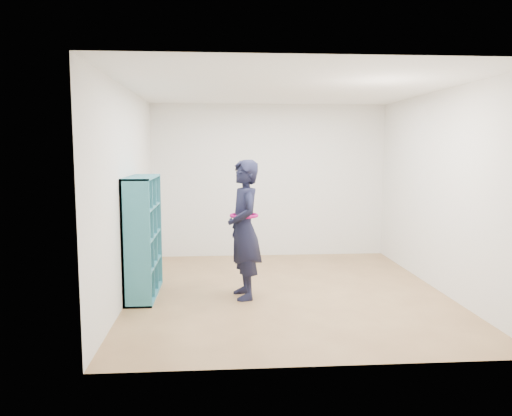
{
  "coord_description": "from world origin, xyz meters",
  "views": [
    {
      "loc": [
        -0.87,
        -6.27,
        1.85
      ],
      "look_at": [
        -0.38,
        0.3,
        1.07
      ],
      "focal_mm": 35.0,
      "sensor_mm": 36.0,
      "label": 1
    }
  ],
  "objects": [
    {
      "name": "wall_back",
      "position": [
        0.0,
        2.25,
        1.3
      ],
      "size": [
        4.0,
        0.02,
        2.6
      ],
      "primitive_type": "cube",
      "color": "silver",
      "rests_on": "floor"
    },
    {
      "name": "bookshelf",
      "position": [
        -1.85,
        -0.0,
        0.74
      ],
      "size": [
        0.33,
        1.13,
        1.51
      ],
      "color": "teal",
      "rests_on": "floor"
    },
    {
      "name": "smartphone",
      "position": [
        -0.72,
        -0.15,
        0.97
      ],
      "size": [
        0.03,
        0.09,
        0.12
      ],
      "rotation": [
        0.43,
        0.0,
        0.23
      ],
      "color": "silver",
      "rests_on": "person"
    },
    {
      "name": "ceiling",
      "position": [
        0.0,
        0.0,
        2.6
      ],
      "size": [
        4.5,
        4.5,
        0.0
      ],
      "primitive_type": "plane",
      "color": "white",
      "rests_on": "wall_back"
    },
    {
      "name": "wall_right",
      "position": [
        2.0,
        0.0,
        1.3
      ],
      "size": [
        0.02,
        4.5,
        2.6
      ],
      "primitive_type": "cube",
      "color": "silver",
      "rests_on": "floor"
    },
    {
      "name": "wall_front",
      "position": [
        0.0,
        -2.25,
        1.3
      ],
      "size": [
        4.0,
        0.02,
        2.6
      ],
      "primitive_type": "cube",
      "color": "silver",
      "rests_on": "floor"
    },
    {
      "name": "wall_left",
      "position": [
        -2.0,
        0.0,
        1.3
      ],
      "size": [
        0.02,
        4.5,
        2.6
      ],
      "primitive_type": "cube",
      "color": "silver",
      "rests_on": "floor"
    },
    {
      "name": "floor",
      "position": [
        0.0,
        0.0,
        0.0
      ],
      "size": [
        4.5,
        4.5,
        0.0
      ],
      "primitive_type": "plane",
      "color": "brown",
      "rests_on": "ground"
    },
    {
      "name": "person",
      "position": [
        -0.56,
        -0.2,
        0.86
      ],
      "size": [
        0.52,
        0.69,
        1.72
      ],
      "rotation": [
        0.0,
        0.0,
        -1.38
      ],
      "color": "black",
      "rests_on": "floor"
    }
  ]
}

